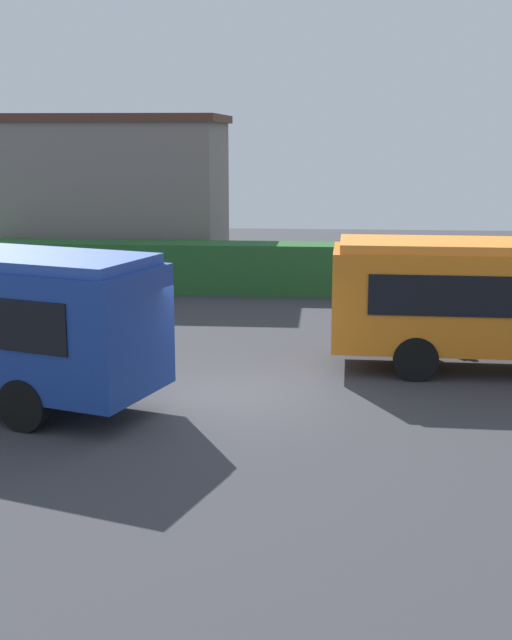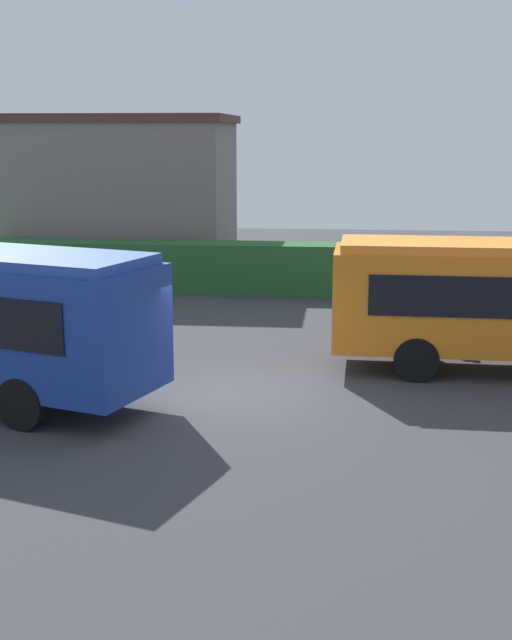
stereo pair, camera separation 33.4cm
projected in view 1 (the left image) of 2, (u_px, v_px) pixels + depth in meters
The scene contains 4 objects.
ground_plane at pixel (230, 396), 17.85m from camera, with size 64.00×64.00×0.00m, color #38383D.
person_left at pixel (427, 305), 22.30m from camera, with size 0.55×0.47×1.86m.
hedge_row at pixel (269, 268), 29.18m from camera, with size 44.00×1.47×1.71m, color #265D2A.
depot_building at pixel (116, 194), 33.22m from camera, with size 8.48×6.10×6.07m.
Camera 1 is at (1.97, -16.98, 5.38)m, focal length 47.85 mm.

